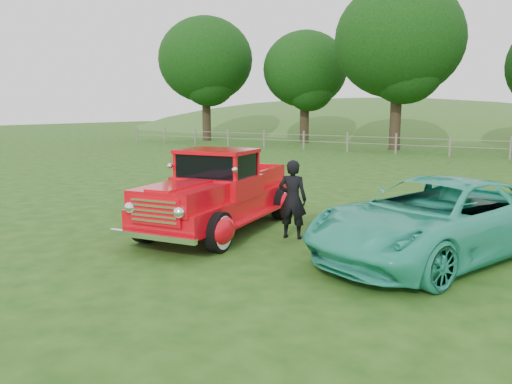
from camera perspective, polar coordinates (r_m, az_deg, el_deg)
The scene contains 9 objects.
ground at distance 9.34m, azimuth -6.48°, elevation -6.94°, with size 140.00×140.00×0.00m, color #1C4612.
distant_hills at distance 67.52m, azimuth 23.82°, elevation 2.63°, with size 116.00×60.00×18.00m.
fence_line at distance 29.58m, azimuth 21.28°, elevation 4.95°, with size 48.00×0.12×1.20m.
tree_far_west at distance 41.93m, azimuth -5.78°, elevation 14.77°, with size 7.60×7.60×9.93m.
tree_mid_west at distance 39.27m, azimuth 5.64°, elevation 13.76°, with size 6.40×6.40×8.46m.
tree_near_west at distance 33.64m, azimuth 16.03°, elevation 16.29°, with size 8.00×8.00×10.42m.
red_pickup at distance 10.87m, azimuth -4.27°, elevation -0.25°, with size 2.70×5.17×1.78m.
teal_sedan at distance 9.37m, azimuth 19.79°, elevation -2.92°, with size 2.36×5.11×1.42m, color #2DB495.
man at distance 10.18m, azimuth 4.19°, elevation -0.84°, with size 0.59×0.39×1.62m, color black.
Camera 1 is at (5.63, -6.96, 2.64)m, focal length 35.00 mm.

